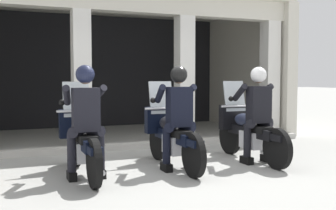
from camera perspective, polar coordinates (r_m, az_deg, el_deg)
ground_plane at (r=9.34m, az=-6.51°, el=-4.88°), size 80.00×80.00×0.00m
station_building at (r=10.64m, az=-7.97°, el=7.27°), size 7.86×4.19×3.34m
kerb_strip at (r=8.28m, az=-3.44°, el=-5.57°), size 7.36×0.24×0.12m
motorcycle_left at (r=6.12m, az=-11.82°, el=-4.81°), size 0.62×2.04×1.35m
police_officer_left at (r=5.79m, az=-11.38°, el=-0.93°), size 0.63×0.61×1.58m
motorcycle_center at (r=6.54m, az=0.45°, el=-4.18°), size 0.62×2.04×1.35m
police_officer_center at (r=6.23m, az=1.44°, el=-0.52°), size 0.63×0.61×1.58m
motorcycle_right at (r=7.18m, az=10.98°, el=-3.52°), size 0.62×2.04×1.35m
police_officer_right at (r=6.90m, az=12.30°, el=-0.18°), size 0.63×0.61×1.58m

